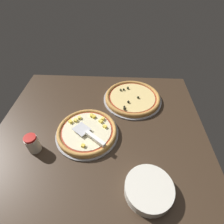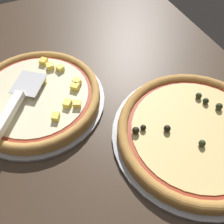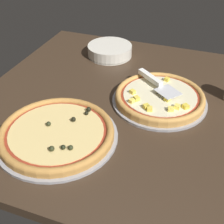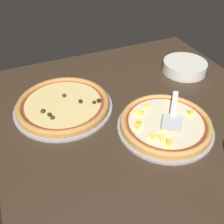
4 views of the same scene
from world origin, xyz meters
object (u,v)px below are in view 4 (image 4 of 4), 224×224
(pizza_back, at_px, (63,104))
(plate_stack, at_px, (184,67))
(serving_spatula, at_px, (174,106))
(pizza_front, at_px, (165,123))

(pizza_back, relative_size, plate_stack, 1.78)
(serving_spatula, bearing_deg, pizza_back, 58.78)
(pizza_front, distance_m, plate_stack, 0.46)
(pizza_front, relative_size, pizza_back, 0.90)
(pizza_front, distance_m, pizza_back, 0.43)
(pizza_front, xyz_separation_m, pizza_back, (0.28, 0.33, -0.00))
(serving_spatula, distance_m, plate_stack, 0.39)
(pizza_back, relative_size, serving_spatula, 1.89)
(pizza_front, bearing_deg, plate_stack, -44.31)
(pizza_front, distance_m, serving_spatula, 0.08)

